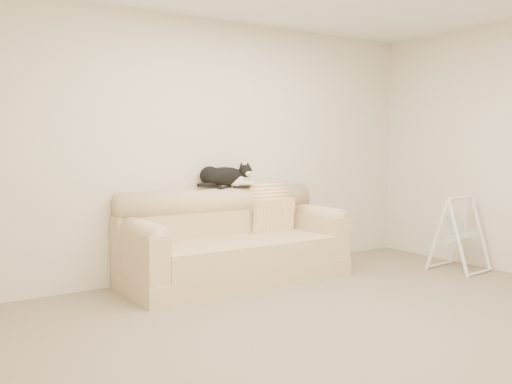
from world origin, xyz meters
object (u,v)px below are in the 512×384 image
Objects in this scene: remote_b at (242,186)px; baby_swing at (459,233)px; remote_a at (224,187)px; tuxedo_cat at (224,176)px; sofa at (232,245)px.

remote_b reaches higher than baby_swing.
remote_a is 2.54m from baby_swing.
tuxedo_cat is 0.81× the size of baby_swing.
sofa is at bearing -103.25° from remote_a.
remote_b is (0.19, -0.03, -0.00)m from remote_a.
remote_a reaches higher than remote_b.
remote_a is 1.04× the size of remote_b.
baby_swing is (2.16, -1.22, -0.62)m from tuxedo_cat.
tuxedo_cat reaches higher than baby_swing.
tuxedo_cat is at bearing 47.61° from remote_a.
baby_swing is (2.23, -0.97, 0.05)m from sofa.
tuxedo_cat reaches higher than sofa.
tuxedo_cat reaches higher than remote_a.
baby_swing is at bearing -30.45° from remote_b.
remote_a is (0.06, 0.24, 0.56)m from sofa.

